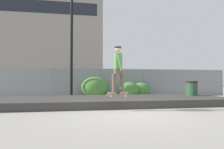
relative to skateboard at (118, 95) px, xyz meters
The scene contains 13 objects.
ground_plane 0.98m from the skateboard, 76.98° to the right, with size 120.00×120.00×0.00m, color #9E998E.
gravel_berm 2.15m from the skateboard, 85.03° to the left, with size 10.25×3.72×0.30m, color #3D3A38.
skateboard is the anchor object (origin of this frame).
skater 0.98m from the skateboard, 75.96° to the left, with size 0.72×0.59×1.71m.
chain_fence 6.52m from the skateboard, 88.39° to the left, with size 18.14×0.06×1.85m.
street_lamp 6.90m from the skateboard, 106.23° to the left, with size 0.44×0.44×6.57m.
parked_car_near 9.45m from the skateboard, 111.33° to the left, with size 4.48×2.11×1.66m.
parked_car_mid 9.56m from the skateboard, 75.34° to the left, with size 4.55×2.27×1.66m.
library_building 44.84m from the skateboard, 104.17° to the left, with size 29.84×13.80×24.97m.
shrub_left 5.95m from the skateboard, 91.95° to the left, with size 1.70×1.39×1.31m.
shrub_center 6.04m from the skateboard, 71.14° to the left, with size 1.28×1.04×0.99m.
shrub_right 6.67m from the skateboard, 64.86° to the left, with size 1.23×1.01×0.95m.
trash_bin 5.04m from the skateboard, 30.10° to the left, with size 0.59×0.59×1.03m.
Camera 1 is at (-1.73, -6.46, 1.04)m, focal length 33.84 mm.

